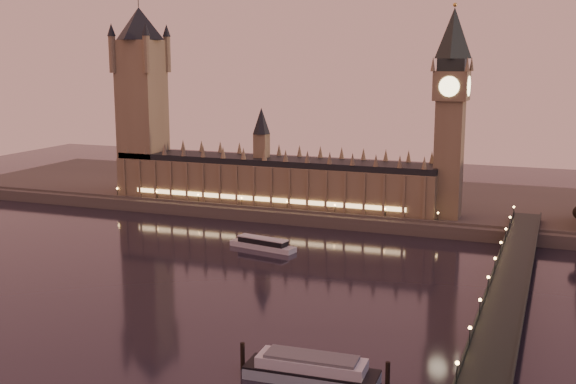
% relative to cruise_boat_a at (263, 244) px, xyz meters
% --- Properties ---
extents(ground, '(700.00, 700.00, 0.00)m').
position_rel_cruise_boat_a_xyz_m(ground, '(16.85, -53.10, -2.25)').
color(ground, black).
rests_on(ground, ground).
extents(far_embankment, '(560.00, 130.00, 6.00)m').
position_rel_cruise_boat_a_xyz_m(far_embankment, '(46.85, 111.90, 0.75)').
color(far_embankment, '#423D35').
rests_on(far_embankment, ground).
extents(palace_of_westminster, '(180.00, 26.62, 52.00)m').
position_rel_cruise_boat_a_xyz_m(palace_of_westminster, '(-23.27, 67.89, 19.46)').
color(palace_of_westminster, brown).
rests_on(palace_of_westminster, ground).
extents(victoria_tower, '(31.68, 31.68, 118.00)m').
position_rel_cruise_boat_a_xyz_m(victoria_tower, '(-103.15, 67.90, 63.54)').
color(victoria_tower, brown).
rests_on(victoria_tower, ground).
extents(big_ben, '(17.68, 17.68, 104.00)m').
position_rel_cruise_boat_a_xyz_m(big_ben, '(70.84, 67.89, 61.71)').
color(big_ben, brown).
rests_on(big_ben, ground).
extents(westminster_bridge, '(13.20, 260.00, 15.30)m').
position_rel_cruise_boat_a_xyz_m(westminster_bridge, '(108.46, -53.10, 3.27)').
color(westminster_bridge, black).
rests_on(westminster_bridge, ground).
extents(cruise_boat_a, '(32.60, 13.10, 5.10)m').
position_rel_cruise_boat_a_xyz_m(cruise_boat_a, '(0.00, 0.00, 0.00)').
color(cruise_boat_a, silver).
rests_on(cruise_boat_a, ground).
extents(moored_barge, '(41.51, 11.68, 7.62)m').
position_rel_cruise_boat_a_xyz_m(moored_barge, '(64.27, -118.72, 0.97)').
color(moored_barge, '#869FAB').
rests_on(moored_barge, ground).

